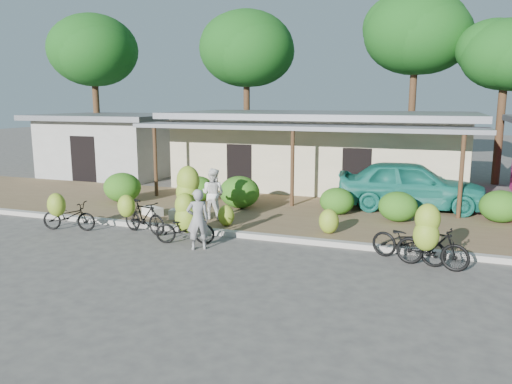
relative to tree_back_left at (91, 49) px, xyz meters
The scene contains 28 objects.
ground 20.10m from the tree_back_left, 43.77° to the right, with size 100.00×100.00×0.00m, color #4B4845.
sidewalk 17.24m from the tree_back_left, 30.66° to the right, with size 60.00×6.00×0.12m, color olive.
curb 18.83m from the tree_back_left, 39.07° to the right, with size 60.00×0.25×0.15m, color #A8A399.
shop_main 14.72m from the tree_back_left, ahead, with size 13.00×8.50×3.35m.
shop_grey 6.12m from the tree_back_left, 38.29° to the right, with size 7.00×6.00×3.15m.
tree_back_left is the anchor object (origin of this frame).
tree_far_center 8.54m from the tree_back_left, 20.56° to the left, with size 5.39×5.28×8.80m.
tree_center_right 17.37m from the tree_back_left, 11.63° to the left, with size 5.37×5.26×9.33m.
tree_near_right 21.07m from the tree_back_left, ahead, with size 4.14×3.94×7.51m.
hedge_0 12.85m from the tree_back_left, 48.47° to the right, with size 1.42×1.27×1.10m, color #235A14.
hedge_1 13.92m from the tree_back_left, 36.05° to the right, with size 1.21×1.09×0.94m, color #235A14.
hedge_2 15.62m from the tree_back_left, 33.47° to the right, with size 1.45×1.30×1.13m, color #235A14.
hedge_3 18.37m from the tree_back_left, 26.75° to the right, with size 1.15×1.03×0.90m, color #235A14.
hedge_4 20.20m from the tree_back_left, 24.97° to the right, with size 1.21×1.09×0.95m, color #235A14.
hedge_5 22.54m from the tree_back_left, 19.25° to the right, with size 1.29×1.16×1.00m, color #235A14.
bike_far_left 15.97m from the tree_back_left, 56.37° to the right, with size 1.75×1.33×1.27m.
bike_left 16.90m from the tree_back_left, 48.46° to the right, with size 1.71×1.28×1.26m.
bike_center 17.93m from the tree_back_left, 44.83° to the right, with size 1.73×1.31×2.09m.
bike_right 22.97m from the tree_back_left, 33.56° to the right, with size 1.77×1.30×1.66m.
bike_far_right 22.36m from the tree_back_left, 33.22° to the right, with size 2.00×1.28×0.99m.
loose_banana_a 16.61m from the tree_back_left, 43.07° to the right, with size 0.52×0.45×0.66m, color #94A629.
loose_banana_b 17.54m from the tree_back_left, 39.81° to the right, with size 0.52×0.44×0.64m, color #94A629.
loose_banana_c 19.78m from the tree_back_left, 33.26° to the right, with size 0.57×0.49×0.72m, color #94A629.
sack_near 16.21m from the tree_back_left, 42.81° to the right, with size 0.85×0.40×0.30m, color beige.
sack_far 15.41m from the tree_back_left, 45.87° to the right, with size 0.75×0.38×0.28m, color beige.
vendor 18.82m from the tree_back_left, 44.80° to the right, with size 0.59×0.39×1.62m, color gray.
bystander 16.40m from the tree_back_left, 39.56° to the right, with size 0.80×0.62×1.64m, color white.
teal_van 19.59m from the tree_back_left, 19.04° to the right, with size 2.03×5.04×1.72m, color #1A7767.
Camera 1 is at (4.74, -10.95, 3.92)m, focal length 35.00 mm.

